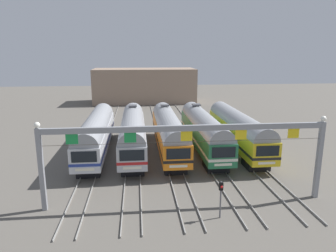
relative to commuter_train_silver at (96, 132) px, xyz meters
name	(u,v)px	position (x,y,z in m)	size (l,w,h in m)	color
ground_plane	(169,152)	(8.62, 0.01, -2.69)	(160.00, 160.00, 0.00)	#5B564F
track_bed	(159,121)	(8.62, 17.01, -2.61)	(18.74, 70.00, 0.15)	gray
commuter_train_silver	(96,132)	(0.00, 0.00, 0.00)	(2.88, 18.06, 4.77)	silver
commuter_train_stainless	(133,131)	(4.31, 0.00, 0.00)	(2.88, 18.06, 5.05)	#B2B5BA
commuter_train_orange	(169,130)	(8.62, 0.00, 0.00)	(2.88, 18.06, 5.05)	orange
commuter_train_green	(204,130)	(12.92, 0.00, 0.00)	(2.88, 18.06, 5.05)	#236B42
commuter_train_yellow	(238,129)	(17.23, 0.00, 0.00)	(2.88, 18.06, 4.77)	gold
catenary_gantry	(186,140)	(8.62, -13.49, 2.58)	(22.47, 0.44, 6.97)	gray
yard_signal_mast	(221,193)	(10.77, -16.06, -0.68)	(0.28, 0.35, 2.86)	#59595E
maintenance_building	(145,86)	(6.86, 39.87, 1.36)	(24.11, 10.00, 8.09)	gray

